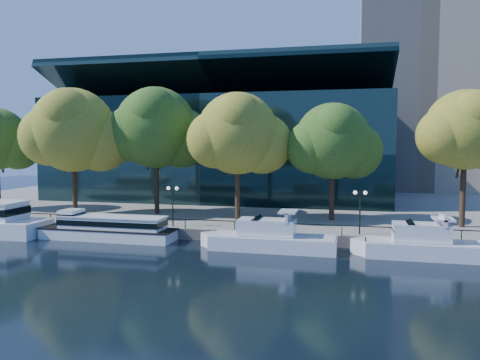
% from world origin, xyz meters
% --- Properties ---
extents(ground, '(160.00, 160.00, 0.00)m').
position_xyz_m(ground, '(0.00, 0.00, 0.00)').
color(ground, black).
rests_on(ground, ground).
extents(promenade, '(90.00, 67.08, 1.00)m').
position_xyz_m(promenade, '(0.00, 36.38, 0.50)').
color(promenade, slate).
rests_on(promenade, ground).
extents(railing, '(88.20, 0.08, 0.99)m').
position_xyz_m(railing, '(0.00, 3.25, 1.94)').
color(railing, black).
rests_on(railing, promenade).
extents(convention_building, '(50.00, 24.57, 21.43)m').
position_xyz_m(convention_building, '(-4.00, 31.79, 8.51)').
color(convention_building, black).
rests_on(convention_building, ground).
extents(office_tower, '(22.50, 22.50, 65.90)m').
position_xyz_m(office_tower, '(28.00, 55.00, 33.02)').
color(office_tower, tan).
rests_on(office_tower, ground).
extents(tour_boat, '(14.77, 3.29, 2.80)m').
position_xyz_m(tour_boat, '(-7.62, 1.33, 1.19)').
color(tour_boat, white).
rests_on(tour_boat, ground).
extents(cruiser_near, '(12.23, 3.15, 3.54)m').
position_xyz_m(cruiser_near, '(8.66, 0.46, 1.10)').
color(cruiser_near, silver).
rests_on(cruiser_near, ground).
extents(cruiser_far, '(11.01, 3.05, 3.60)m').
position_xyz_m(cruiser_far, '(21.39, 0.63, 1.14)').
color(cruiser_far, silver).
rests_on(cruiser_far, ground).
extents(tree_1, '(12.13, 9.95, 14.76)m').
position_xyz_m(tree_1, '(-15.49, 8.79, 10.70)').
color(tree_1, black).
rests_on(tree_1, promenade).
extents(tree_2, '(12.01, 9.85, 15.04)m').
position_xyz_m(tree_2, '(-6.71, 12.27, 11.03)').
color(tree_2, black).
rests_on(tree_2, promenade).
extents(tree_3, '(11.09, 9.10, 13.88)m').
position_xyz_m(tree_3, '(3.90, 9.61, 10.25)').
color(tree_3, black).
rests_on(tree_3, promenade).
extents(tree_4, '(10.33, 8.47, 12.74)m').
position_xyz_m(tree_4, '(13.88, 11.94, 9.43)').
color(tree_4, black).
rests_on(tree_4, promenade).
extents(tree_5, '(9.92, 8.14, 13.67)m').
position_xyz_m(tree_5, '(26.78, 10.74, 10.53)').
color(tree_5, black).
rests_on(tree_5, promenade).
extents(lamp_1, '(1.26, 0.36, 4.03)m').
position_xyz_m(lamp_1, '(-1.77, 4.50, 3.98)').
color(lamp_1, black).
rests_on(lamp_1, promenade).
extents(lamp_2, '(1.26, 0.36, 4.03)m').
position_xyz_m(lamp_2, '(16.57, 4.50, 3.98)').
color(lamp_2, black).
rests_on(lamp_2, promenade).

